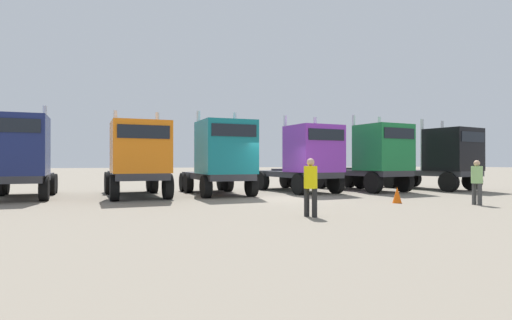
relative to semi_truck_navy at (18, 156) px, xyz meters
name	(u,v)px	position (x,y,z in m)	size (l,w,h in m)	color
ground	(281,199)	(10.99, -2.73, -1.87)	(200.00, 200.00, 0.00)	gray
semi_truck_navy	(18,156)	(0.00, 0.00, 0.00)	(3.05, 5.91, 4.19)	#333338
semi_truck_orange	(138,158)	(4.96, -0.45, -0.09)	(3.19, 6.60, 3.99)	#333338
semi_truck_teal	(222,157)	(8.86, -0.31, 0.00)	(3.09, 6.04, 4.16)	#333338
semi_truck_purple	(305,159)	(13.46, 0.24, -0.08)	(3.53, 6.67, 4.08)	#333338
semi_truck_green	(375,157)	(17.46, -0.06, 0.01)	(3.55, 6.11, 4.22)	#333338
semi_truck_black	(441,159)	(21.87, -0.06, -0.05)	(4.02, 6.75, 4.11)	#333338
visitor_in_hivis	(311,183)	(9.80, -8.59, -0.87)	(0.55, 0.55, 1.74)	black
visitor_with_camera	(477,179)	(17.19, -7.33, -0.90)	(0.43, 0.45, 1.69)	#3F3F3F
traffic_cone_far	(397,195)	(14.76, -5.84, -1.55)	(0.36, 0.36, 0.64)	#F2590C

